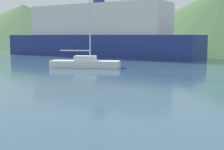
% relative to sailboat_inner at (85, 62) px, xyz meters
% --- Properties ---
extents(sailboat_inner, '(6.38, 3.17, 10.37)m').
position_rel_sailboat_inner_xyz_m(sailboat_inner, '(0.00, 0.00, 0.00)').
color(sailboat_inner, white).
rests_on(sailboat_inner, ground_plane).
extents(ferry_distant, '(29.13, 10.22, 8.65)m').
position_rel_sailboat_inner_xyz_m(ferry_distant, '(-5.90, 15.08, 2.62)').
color(ferry_distant, navy).
rests_on(ferry_distant, ground_plane).
extents(hill_west, '(51.70, 51.70, 10.99)m').
position_rel_sailboat_inner_xyz_m(hill_west, '(-41.34, 42.82, 5.02)').
color(hill_west, '#476B42').
rests_on(hill_west, ground_plane).
extents(hill_central, '(36.84, 36.84, 8.95)m').
position_rel_sailboat_inner_xyz_m(hill_central, '(-17.73, 57.30, 4.00)').
color(hill_central, '#38563D').
rests_on(hill_central, ground_plane).
extents(hill_east, '(54.34, 54.34, 12.46)m').
position_rel_sailboat_inner_xyz_m(hill_east, '(8.39, 43.81, 5.75)').
color(hill_east, '#3D6038').
rests_on(hill_east, ground_plane).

